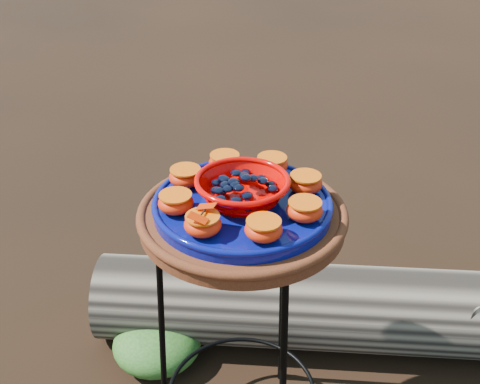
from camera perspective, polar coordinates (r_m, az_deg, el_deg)
The scene contains 17 objects.
plant_stand at distance 1.59m, azimuth 0.19°, elevation -13.67°, with size 0.44×0.44×0.70m, color black, non-canonical shape.
terracotta_saucer at distance 1.36m, azimuth 0.22°, elevation -2.48°, with size 0.46×0.46×0.04m, color #3B190A.
cobalt_plate at distance 1.34m, azimuth 0.22°, elevation -1.34°, with size 0.40×0.40×0.03m, color #0E094B.
red_bowl at distance 1.32m, azimuth 0.23°, elevation 0.16°, with size 0.20×0.20×0.06m, color #D80200, non-canonical shape.
glass_gems at distance 1.30m, azimuth 0.23°, elevation 1.71°, with size 0.15×0.15×0.03m, color black, non-canonical shape.
orange_half_0 at distance 1.22m, azimuth -3.55°, elevation -3.10°, with size 0.08×0.08×0.04m, color red.
orange_half_1 at distance 1.20m, azimuth 2.25°, elevation -3.57°, with size 0.08×0.08×0.04m, color red.
orange_half_2 at distance 1.27m, azimuth 6.15°, elevation -1.73°, with size 0.08×0.08×0.04m, color red.
orange_half_3 at distance 1.37m, azimuth 6.22°, elevation 0.83°, with size 0.08×0.08×0.04m, color red.
orange_half_4 at distance 1.44m, azimuth 3.05°, elevation 2.59°, with size 0.08×0.08×0.04m, color red.
orange_half_5 at distance 1.45m, azimuth -1.46°, elevation 2.82°, with size 0.08×0.08×0.04m, color red.
orange_half_6 at distance 1.39m, azimuth -5.18°, elevation 1.43°, with size 0.08×0.08×0.04m, color red.
orange_half_7 at distance 1.29m, azimuth -6.10°, elevation -1.03°, with size 0.08×0.08×0.04m, color red.
butterfly at distance 1.20m, azimuth -3.59°, elevation -1.97°, with size 0.08×0.05×0.01m, color red, non-canonical shape.
driftwood_log at distance 2.01m, azimuth 8.30°, elevation -10.76°, with size 1.50×0.39×0.28m, color black, non-canonical shape.
foliage_left at distance 2.00m, azimuth -7.88°, elevation -13.84°, with size 0.28×0.28×0.14m, color #1D4713.
foliage_back at distance 2.13m, azimuth 1.74°, elevation -9.54°, with size 0.34×0.34×0.17m, color #1D4713.
Camera 1 is at (0.62, -0.95, 1.46)m, focal length 45.00 mm.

